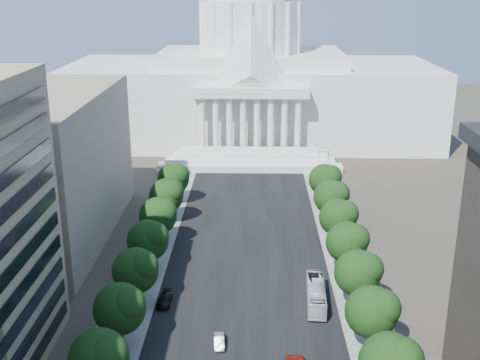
{
  "coord_description": "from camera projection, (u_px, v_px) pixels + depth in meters",
  "views": [
    {
      "loc": [
        1.08,
        -15.62,
        50.79
      ],
      "look_at": [
        -1.34,
        87.72,
        16.61
      ],
      "focal_mm": 45.0,
      "sensor_mm": 36.0,
      "label": 1
    }
  ],
  "objects": [
    {
      "name": "road_asphalt",
      "position": [
        247.0,
        258.0,
        116.22
      ],
      "size": [
        30.0,
        260.0,
        0.01
      ],
      "primitive_type": "cube",
      "color": "black",
      "rests_on": "ground"
    },
    {
      "name": "sidewalk_left",
      "position": [
        149.0,
        257.0,
        116.64
      ],
      "size": [
        8.0,
        260.0,
        0.02
      ],
      "primitive_type": "cube",
      "color": "gray",
      "rests_on": "ground"
    },
    {
      "name": "sidewalk_right",
      "position": [
        346.0,
        259.0,
        115.8
      ],
      "size": [
        8.0,
        260.0,
        0.02
      ],
      "primitive_type": "cube",
      "color": "gray",
      "rests_on": "ground"
    },
    {
      "name": "capitol",
      "position": [
        251.0,
        79.0,
        200.01
      ],
      "size": [
        120.0,
        56.0,
        73.0
      ],
      "color": "white",
      "rests_on": "ground"
    },
    {
      "name": "office_block_left_far",
      "position": [
        12.0,
        167.0,
        122.07
      ],
      "size": [
        38.0,
        52.0,
        30.0
      ],
      "primitive_type": "cube",
      "color": "gray",
      "rests_on": "ground"
    },
    {
      "name": "tree_l_d",
      "position": [
        101.0,
        357.0,
        74.54
      ],
      "size": [
        7.79,
        7.6,
        9.97
      ],
      "color": "#33261C",
      "rests_on": "ground"
    },
    {
      "name": "tree_l_e",
      "position": [
        122.0,
        308.0,
        85.93
      ],
      "size": [
        7.79,
        7.6,
        9.97
      ],
      "color": "#33261C",
      "rests_on": "ground"
    },
    {
      "name": "tree_l_f",
      "position": [
        137.0,
        270.0,
        97.32
      ],
      "size": [
        7.79,
        7.6,
        9.97
      ],
      "color": "#33261C",
      "rests_on": "ground"
    },
    {
      "name": "tree_l_g",
      "position": [
        149.0,
        239.0,
        108.71
      ],
      "size": [
        7.79,
        7.6,
        9.97
      ],
      "color": "#33261C",
      "rests_on": "ground"
    },
    {
      "name": "tree_l_h",
      "position": [
        159.0,
        215.0,
        120.1
      ],
      "size": [
        7.79,
        7.6,
        9.97
      ],
      "color": "#33261C",
      "rests_on": "ground"
    },
    {
      "name": "tree_l_i",
      "position": [
        168.0,
        195.0,
        131.49
      ],
      "size": [
        7.79,
        7.6,
        9.97
      ],
      "color": "#33261C",
      "rests_on": "ground"
    },
    {
      "name": "tree_l_j",
      "position": [
        175.0,
        178.0,
        142.88
      ],
      "size": [
        7.79,
        7.6,
        9.97
      ],
      "color": "#33261C",
      "rests_on": "ground"
    },
    {
      "name": "tree_r_e",
      "position": [
        374.0,
        311.0,
        85.13
      ],
      "size": [
        7.79,
        7.6,
        9.97
      ],
      "color": "#33261C",
      "rests_on": "ground"
    },
    {
      "name": "tree_r_f",
      "position": [
        360.0,
        272.0,
        96.52
      ],
      "size": [
        7.79,
        7.6,
        9.97
      ],
      "color": "#33261C",
      "rests_on": "ground"
    },
    {
      "name": "tree_r_g",
      "position": [
        349.0,
        241.0,
        107.91
      ],
      "size": [
        7.79,
        7.6,
        9.97
      ],
      "color": "#33261C",
      "rests_on": "ground"
    },
    {
      "name": "tree_r_h",
      "position": [
        340.0,
        216.0,
        119.3
      ],
      "size": [
        7.79,
        7.6,
        9.97
      ],
      "color": "#33261C",
      "rests_on": "ground"
    },
    {
      "name": "tree_r_i",
      "position": [
        332.0,
        196.0,
        130.69
      ],
      "size": [
        7.79,
        7.6,
        9.97
      ],
      "color": "#33261C",
      "rests_on": "ground"
    },
    {
      "name": "tree_r_j",
      "position": [
        326.0,
        179.0,
        142.08
      ],
      "size": [
        7.79,
        7.6,
        9.97
      ],
      "color": "#33261C",
      "rests_on": "ground"
    },
    {
      "name": "streetlight_c",
      "position": [
        385.0,
        314.0,
        85.48
      ],
      "size": [
        2.61,
        0.44,
        9.0
      ],
      "color": "gray",
      "rests_on": "ground"
    },
    {
      "name": "streetlight_d",
      "position": [
        356.0,
        242.0,
        109.21
      ],
      "size": [
        2.61,
        0.44,
        9.0
      ],
      "color": "gray",
      "rests_on": "ground"
    },
    {
      "name": "streetlight_e",
      "position": [
        338.0,
        195.0,
        132.94
      ],
      "size": [
        2.61,
        0.44,
        9.0
      ],
      "color": "gray",
      "rests_on": "ground"
    },
    {
      "name": "streetlight_f",
      "position": [
        326.0,
        163.0,
        156.67
      ],
      "size": [
        2.61,
        0.44,
        9.0
      ],
      "color": "gray",
      "rests_on": "ground"
    },
    {
      "name": "car_silver",
      "position": [
        219.0,
        341.0,
        88.03
      ],
      "size": [
        1.82,
        4.27,
        1.37
      ],
      "primitive_type": "imported",
      "rotation": [
        0.0,
        0.0,
        0.09
      ],
      "color": "#ABAFB3",
      "rests_on": "ground"
    },
    {
      "name": "car_dark_b",
      "position": [
        164.0,
        300.0,
        99.4
      ],
      "size": [
        2.24,
        5.29,
        1.52
      ],
      "primitive_type": "imported",
      "rotation": [
        0.0,
        0.0,
        -0.02
      ],
      "color": "black",
      "rests_on": "ground"
    },
    {
      "name": "city_bus",
      "position": [
        316.0,
        294.0,
        99.19
      ],
      "size": [
        3.64,
        12.7,
        3.5
      ],
      "primitive_type": "imported",
      "rotation": [
        0.0,
        0.0,
        -0.06
      ],
      "color": "silver",
      "rests_on": "ground"
    }
  ]
}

